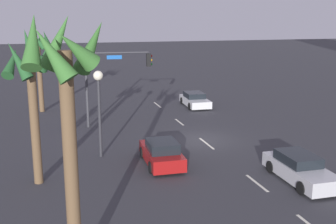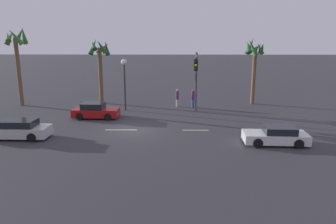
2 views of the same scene
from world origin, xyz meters
name	(u,v)px [view 1 (image 1 of 2)]	position (x,y,z in m)	size (l,w,h in m)	color
ground_plane	(201,140)	(0.00, 0.00, 0.00)	(220.00, 220.00, 0.00)	#333338
lane_stripe_2	(257,183)	(-7.80, 0.00, 0.01)	(2.22, 0.14, 0.01)	silver
lane_stripe_3	(207,143)	(-0.95, 0.00, 0.01)	(2.51, 0.14, 0.01)	silver
lane_stripe_4	(179,122)	(4.92, 0.00, 0.01)	(2.07, 0.14, 0.01)	silver
lane_stripe_5	(157,105)	(11.72, 0.00, 0.01)	(2.50, 0.14, 0.01)	silver
car_1	(162,153)	(-3.87, 3.82, 0.64)	(4.13, 2.01, 1.39)	maroon
car_2	(195,100)	(10.19, -3.15, 0.59)	(4.35, 2.10, 1.25)	silver
car_3	(300,169)	(-8.10, -2.17, 0.64)	(4.69, 1.91, 1.36)	#B7B7BC
traffic_signal	(110,74)	(5.24, 5.25, 3.90)	(0.63, 4.96, 5.72)	#38383D
streetlamp	(99,96)	(-1.63, 6.90, 3.64)	(0.56, 0.56, 5.07)	#2D2D33
pedestrian_0	(68,116)	(5.20, 8.38, 1.02)	(0.45, 0.45, 1.93)	#2D478C
pedestrian_1	(65,121)	(3.57, 8.68, 1.00)	(0.46, 0.46, 1.88)	#B2A58C
palm_tree_0	(30,80)	(-4.74, 10.43, 5.13)	(2.48, 2.56, 7.04)	brown
palm_tree_1	(65,90)	(-13.02, 9.13, 5.99)	(2.50, 2.63, 8.25)	brown
palm_tree_2	(38,51)	(11.73, 10.33, 5.23)	(2.19, 2.72, 7.14)	brown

